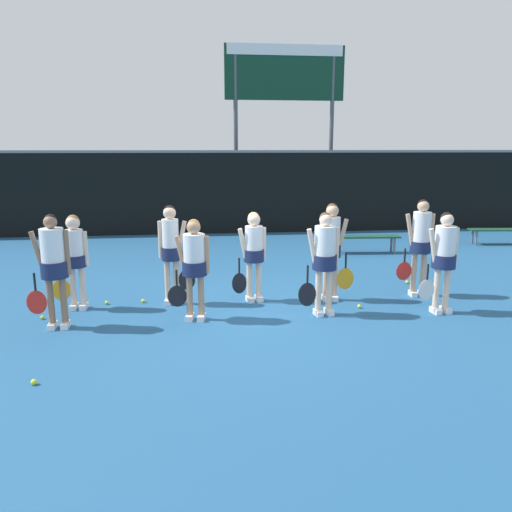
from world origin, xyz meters
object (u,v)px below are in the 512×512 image
at_px(tennis_ball_6, 307,304).
at_px(tennis_ball_3, 143,301).
at_px(bench_far, 500,231).
at_px(player_6, 254,249).
at_px(bench_courtside, 366,238).
at_px(tennis_ball_2, 34,382).
at_px(player_1, 194,261).
at_px(player_2, 324,255).
at_px(player_8, 421,239).
at_px(tennis_ball_0, 407,282).
at_px(tennis_ball_9, 359,306).
at_px(tennis_ball_4, 107,303).
at_px(tennis_ball_8, 240,284).
at_px(player_5, 171,247).
at_px(scoreboard, 285,86).
at_px(player_3, 444,254).
at_px(player_7, 332,244).
at_px(player_0, 53,262).
at_px(player_4, 75,254).
at_px(tennis_ball_5, 42,317).

bearing_deg(tennis_ball_6, tennis_ball_3, 170.33).
height_order(bench_far, player_6, player_6).
height_order(bench_courtside, tennis_ball_2, bench_courtside).
xyz_separation_m(player_1, player_6, (1.04, 0.89, -0.01)).
bearing_deg(player_2, player_8, 16.30).
xyz_separation_m(tennis_ball_0, tennis_ball_9, (-1.47, -1.42, -0.00)).
relative_size(player_1, tennis_ball_4, 25.00).
xyz_separation_m(bench_far, tennis_ball_3, (-9.56, -4.42, -0.35)).
relative_size(bench_courtside, tennis_ball_8, 25.16).
distance_m(bench_far, player_5, 10.11).
height_order(player_8, tennis_ball_4, player_8).
bearing_deg(tennis_ball_2, player_1, 47.82).
height_order(scoreboard, tennis_ball_9, scoreboard).
height_order(player_2, tennis_ball_6, player_2).
distance_m(player_3, tennis_ball_6, 2.44).
height_order(tennis_ball_0, tennis_ball_9, tennis_ball_0).
xyz_separation_m(player_7, tennis_ball_9, (0.38, -0.52, -1.01)).
relative_size(player_2, player_6, 1.06).
relative_size(player_0, player_4, 1.08).
bearing_deg(tennis_ball_3, player_1, -46.60).
distance_m(player_4, player_7, 4.45).
bearing_deg(bench_courtside, tennis_ball_4, -144.07).
relative_size(player_5, tennis_ball_8, 24.71).
bearing_deg(player_1, player_7, 27.63).
bearing_deg(tennis_ball_9, tennis_ball_0, 44.03).
relative_size(tennis_ball_2, tennis_ball_3, 1.04).
distance_m(player_2, tennis_ball_2, 4.60).
distance_m(player_1, tennis_ball_2, 2.95).
relative_size(player_1, tennis_ball_8, 23.08).
height_order(tennis_ball_0, tennis_ball_4, tennis_ball_0).
xyz_separation_m(tennis_ball_2, tennis_ball_6, (3.82, 2.58, -0.00)).
bearing_deg(bench_far, tennis_ball_6, -138.43).
relative_size(tennis_ball_3, tennis_ball_6, 1.00).
height_order(player_3, tennis_ball_4, player_3).
height_order(player_0, player_5, player_0).
bearing_deg(player_4, tennis_ball_5, -131.83).
bearing_deg(player_2, player_3, -10.16).
height_order(player_1, tennis_ball_9, player_1).
distance_m(tennis_ball_0, tennis_ball_3, 5.27).
distance_m(player_3, player_8, 0.98).
distance_m(player_2, player_4, 4.19).
xyz_separation_m(tennis_ball_3, tennis_ball_6, (2.89, -0.49, 0.00)).
relative_size(scoreboard, player_7, 3.40).
height_order(bench_courtside, bench_far, bench_courtside).
xyz_separation_m(player_6, tennis_ball_8, (-0.16, 1.05, -0.92)).
xyz_separation_m(tennis_ball_2, tennis_ball_3, (0.94, 3.07, -0.00)).
xyz_separation_m(bench_far, tennis_ball_9, (-5.80, -5.16, -0.35)).
distance_m(player_1, player_3, 4.10).
xyz_separation_m(player_7, tennis_ball_4, (-4.01, 0.19, -1.01)).
bearing_deg(player_0, player_5, 28.46).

